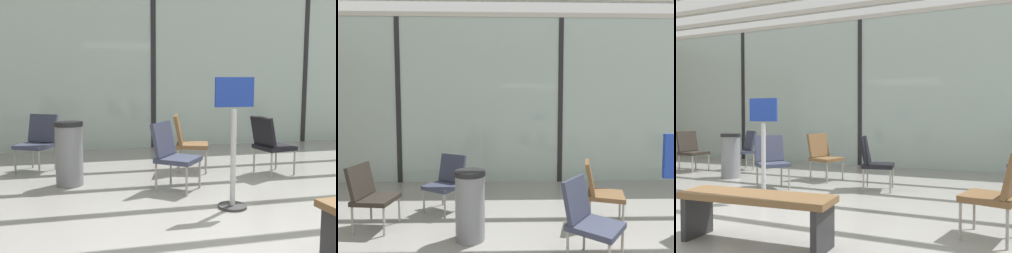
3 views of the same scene
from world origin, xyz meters
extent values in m
plane|color=gray|center=(0.00, 0.00, 0.00)|extent=(60.00, 60.00, 0.00)
cube|color=#A3B7B2|center=(0.00, 5.20, 1.77)|extent=(14.00, 0.08, 3.55)
cube|color=black|center=(-3.50, 5.20, 1.77)|extent=(0.10, 0.12, 3.55)
cube|color=black|center=(0.00, 5.20, 1.77)|extent=(0.10, 0.12, 3.55)
cube|color=#B7B2A8|center=(0.00, 4.26, 3.60)|extent=(13.72, 0.12, 0.10)
cube|color=#B7B2A8|center=(0.00, 5.20, 3.60)|extent=(13.72, 0.12, 0.10)
ellipsoid|color=silver|center=(1.26, 10.47, 2.29)|extent=(10.54, 4.58, 4.58)
sphere|color=gray|center=(-3.59, 10.47, 2.29)|extent=(2.52, 2.52, 2.52)
sphere|color=black|center=(-1.64, 8.36, 2.64)|extent=(0.28, 0.28, 0.28)
sphere|color=black|center=(-0.74, 8.36, 2.64)|extent=(0.28, 0.28, 0.28)
sphere|color=black|center=(0.16, 8.36, 2.64)|extent=(0.28, 0.28, 0.28)
sphere|color=black|center=(1.06, 8.36, 2.64)|extent=(0.28, 0.28, 0.28)
cube|color=#33384C|center=(-2.21, 3.43, 0.40)|extent=(0.66, 0.66, 0.06)
cube|color=#33384C|center=(-2.10, 3.61, 0.65)|extent=(0.48, 0.37, 0.44)
cylinder|color=gray|center=(-2.50, 3.35, 0.18)|extent=(0.03, 0.03, 0.37)
cylinder|color=gray|center=(-2.14, 3.14, 0.18)|extent=(0.03, 0.03, 0.37)
cylinder|color=gray|center=(-2.28, 3.72, 0.18)|extent=(0.03, 0.03, 0.37)
cylinder|color=gray|center=(-1.92, 3.50, 0.18)|extent=(0.03, 0.03, 0.37)
cube|color=brown|center=(0.16, 2.93, 0.40)|extent=(0.61, 0.61, 0.06)
cube|color=brown|center=(-0.04, 3.00, 0.65)|extent=(0.28, 0.50, 0.44)
cylinder|color=gray|center=(0.29, 2.66, 0.18)|extent=(0.03, 0.03, 0.37)
cylinder|color=gray|center=(0.43, 3.06, 0.18)|extent=(0.03, 0.03, 0.37)
cylinder|color=gray|center=(-0.10, 2.79, 0.18)|extent=(0.03, 0.03, 0.37)
cylinder|color=gray|center=(0.03, 3.19, 0.18)|extent=(0.03, 0.03, 0.37)
cube|color=brown|center=(2.98, 0.66, 0.40)|extent=(0.59, 0.59, 0.06)
cylinder|color=gray|center=(2.83, 0.92, 0.18)|extent=(0.03, 0.03, 0.37)
cylinder|color=gray|center=(2.72, 0.52, 0.18)|extent=(0.03, 0.03, 0.37)
cylinder|color=gray|center=(3.13, 0.41, 0.18)|extent=(0.03, 0.03, 0.37)
cube|color=black|center=(1.31, 2.46, 0.40)|extent=(0.56, 0.56, 0.06)
cube|color=black|center=(1.10, 2.42, 0.65)|extent=(0.22, 0.50, 0.44)
cylinder|color=gray|center=(1.55, 2.29, 0.18)|extent=(0.03, 0.03, 0.37)
cylinder|color=gray|center=(1.48, 2.70, 0.18)|extent=(0.03, 0.03, 0.37)
cylinder|color=gray|center=(1.14, 2.22, 0.18)|extent=(0.03, 0.03, 0.37)
cylinder|color=gray|center=(1.06, 2.63, 0.18)|extent=(0.03, 0.03, 0.37)
cube|color=#28231E|center=(-2.98, 2.84, 0.40)|extent=(0.53, 0.53, 0.06)
cube|color=#28231E|center=(-3.20, 2.86, 0.65)|extent=(0.19, 0.49, 0.44)
cylinder|color=gray|center=(-2.80, 2.61, 0.18)|extent=(0.03, 0.03, 0.37)
cylinder|color=gray|center=(-2.75, 3.02, 0.18)|extent=(0.03, 0.03, 0.37)
cylinder|color=gray|center=(-3.21, 2.65, 0.18)|extent=(0.03, 0.03, 0.37)
cylinder|color=gray|center=(-3.17, 3.07, 0.18)|extent=(0.03, 0.03, 0.37)
cylinder|color=gray|center=(3.25, 3.18, 0.18)|extent=(0.03, 0.03, 0.37)
cube|color=#33384C|center=(-0.34, 1.92, 0.40)|extent=(0.68, 0.68, 0.06)
cube|color=#33384C|center=(-0.50, 2.05, 0.65)|extent=(0.42, 0.46, 0.44)
cylinder|color=gray|center=(-0.31, 1.62, 0.18)|extent=(0.03, 0.03, 0.37)
cylinder|color=gray|center=(-0.04, 1.94, 0.18)|extent=(0.03, 0.03, 0.37)
cylinder|color=gray|center=(-0.63, 1.89, 0.18)|extent=(0.03, 0.03, 0.37)
cylinder|color=gray|center=(-0.36, 2.21, 0.18)|extent=(0.03, 0.03, 0.37)
cube|color=brown|center=(0.98, -0.32, 0.44)|extent=(1.52, 0.49, 0.06)
cube|color=#262628|center=(1.65, -0.28, 0.21)|extent=(0.06, 0.36, 0.41)
cube|color=#262628|center=(0.31, -0.36, 0.21)|extent=(0.06, 0.36, 0.41)
cylinder|color=slate|center=(-1.69, 2.49, 0.40)|extent=(0.36, 0.36, 0.80)
cylinder|color=black|center=(-1.69, 2.49, 0.83)|extent=(0.38, 0.38, 0.06)
cylinder|color=#333333|center=(0.06, 1.09, 0.01)|extent=(0.32, 0.32, 0.03)
cylinder|color=#B2B2B7|center=(0.06, 1.09, 0.55)|extent=(0.06, 0.06, 1.10)
cube|color=navy|center=(0.06, 1.09, 1.28)|extent=(0.44, 0.03, 0.32)
camera|label=1|loc=(-1.63, -2.87, 1.42)|focal=42.27mm
camera|label=2|loc=(-1.33, -0.83, 1.62)|focal=29.46mm
camera|label=3|loc=(3.00, -3.03, 1.18)|focal=38.15mm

